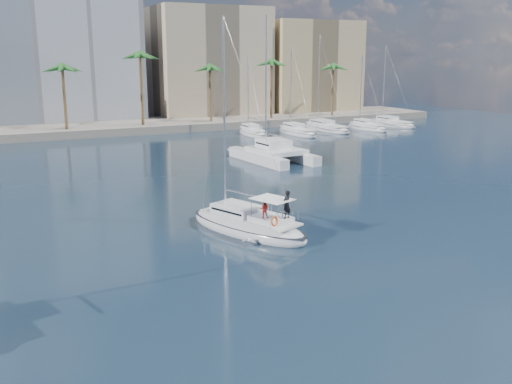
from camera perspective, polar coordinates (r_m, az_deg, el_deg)
ground at (r=36.09m, az=2.91°, el=-5.49°), size 160.00×160.00×0.00m
quay at (r=93.05m, az=-15.42°, el=6.20°), size 120.00×14.00×1.20m
building_modern at (r=103.02m, az=-23.94°, el=13.70°), size 42.00×16.00×28.00m
building_beige at (r=107.05m, az=-4.76°, el=12.59°), size 20.00×14.00×20.00m
building_tan_right at (r=114.03m, az=5.26°, el=12.14°), size 18.00×12.00×18.00m
palm_centre at (r=88.45m, az=-15.33°, el=12.15°), size 3.60×3.60×12.30m
palm_right at (r=100.47m, az=4.55°, el=12.69°), size 3.60×3.60×12.30m
main_sloop at (r=38.83m, az=-0.84°, el=-3.32°), size 6.74×10.54×14.96m
catamaran at (r=64.66m, az=1.82°, el=4.09°), size 6.52×11.39×16.03m
seagull at (r=36.22m, az=-0.71°, el=-4.82°), size 1.05×0.45×0.19m
moored_yacht_a at (r=85.90m, az=-0.34°, el=5.71°), size 3.37×9.52×11.90m
moored_yacht_b at (r=87.12m, az=4.11°, el=5.78°), size 3.32×10.83×13.72m
moored_yacht_c at (r=92.16m, az=7.03°, el=6.14°), size 3.98×12.33×15.54m
moored_yacht_d at (r=94.20m, az=11.04°, el=6.16°), size 3.52×9.55×11.90m
moored_yacht_e at (r=99.73m, az=13.38°, el=6.44°), size 4.61×11.11×13.72m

